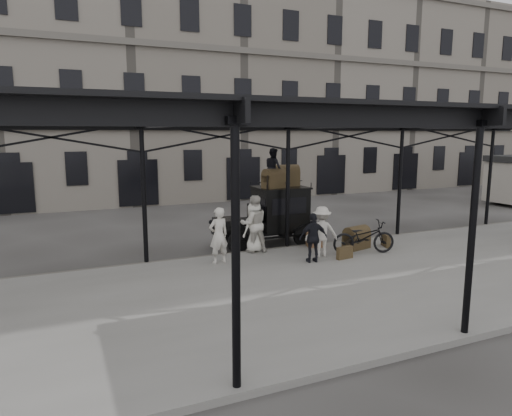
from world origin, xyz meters
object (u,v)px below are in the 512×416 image
at_px(taxi, 273,213).
at_px(porter_left, 219,235).
at_px(porter_official, 313,238).
at_px(steamer_trunk_roof_near, 274,180).
at_px(steamer_trunk_platform, 356,239).
at_px(bicycle, 364,237).

bearing_deg(taxi, porter_left, -144.10).
xyz_separation_m(porter_official, steamer_trunk_roof_near, (0.03, 2.91, 1.55)).
bearing_deg(taxi, steamer_trunk_platform, -46.39).
distance_m(taxi, porter_official, 3.18).
bearing_deg(porter_left, taxi, -153.65).
height_order(porter_left, porter_official, porter_left).
height_order(bicycle, steamer_trunk_platform, bicycle).
xyz_separation_m(taxi, bicycle, (1.99, -2.94, -0.50)).
xyz_separation_m(porter_left, bicycle, (4.86, -0.86, -0.33)).
xyz_separation_m(steamer_trunk_roof_near, steamer_trunk_platform, (2.26, -2.04, -2.00)).
xyz_separation_m(porter_official, steamer_trunk_platform, (2.29, 0.88, -0.45)).
distance_m(porter_left, steamer_trunk_platform, 5.08).
xyz_separation_m(porter_official, bicycle, (2.10, 0.23, -0.22)).
relative_size(porter_left, porter_official, 1.13).
xyz_separation_m(taxi, porter_official, (-0.12, -3.16, -0.27)).
height_order(porter_official, bicycle, porter_official).
distance_m(porter_official, steamer_trunk_roof_near, 3.30).
xyz_separation_m(bicycle, steamer_trunk_platform, (0.19, 0.65, -0.22)).
bearing_deg(taxi, porter_official, -92.08).
height_order(taxi, steamer_trunk_roof_near, steamer_trunk_roof_near).
xyz_separation_m(porter_left, steamer_trunk_roof_near, (2.79, 1.83, 1.44)).
height_order(taxi, steamer_trunk_platform, taxi).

